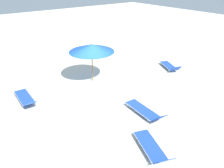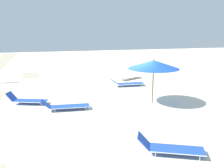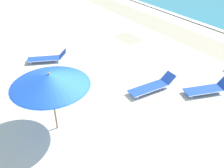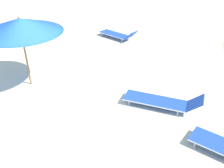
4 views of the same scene
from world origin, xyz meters
name	(u,v)px [view 1 (image 1 of 4)]	position (x,y,z in m)	size (l,w,h in m)	color
ground_plane	(93,93)	(0.00, 0.01, -0.08)	(60.00, 60.00, 0.16)	beige
beach_umbrella	(92,48)	(-0.78, -1.20, 2.04)	(2.59, 2.59, 2.33)	olive
sun_lounger_under_umbrella	(145,111)	(-0.73, 3.28, 0.21)	(0.74, 2.29, 0.54)	blue
sun_lounger_beside_umbrella	(26,98)	(3.25, -1.17, 0.21)	(0.69, 2.24, 0.50)	blue
sun_lounger_near_water_right	(153,148)	(0.76, 5.14, 0.22)	(1.26, 2.12, 0.61)	blue
sun_lounger_mid_beach_solo	(170,66)	(-5.88, 0.47, 0.22)	(1.40, 2.12, 0.58)	blue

